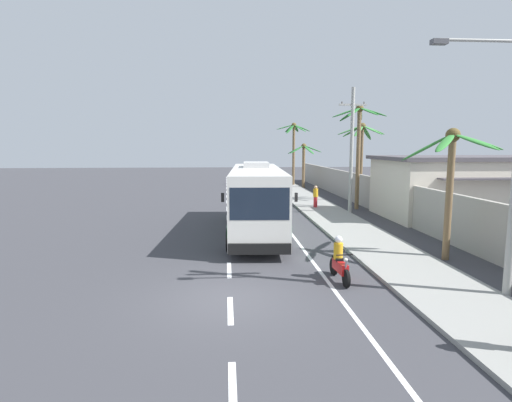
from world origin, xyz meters
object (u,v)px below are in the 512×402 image
Objects in this scene: roadside_building at (466,187)px; motorcycle_trailing at (339,262)px; pedestrian_near_kerb at (316,196)px; palm_fourth at (358,134)px; palm_nearest at (362,142)px; coach_bus_foreground at (256,196)px; motorcycle_beside_bus at (285,199)px; palm_farthest at (294,141)px; utility_pole_mid at (352,149)px; palm_second at (452,163)px; palm_third at (304,157)px.

motorcycle_trailing is at bearing -134.60° from roadside_building.
pedestrian_near_kerb is 0.21× the size of palm_fourth.
pedestrian_near_kerb is 0.25× the size of palm_nearest.
coach_bus_foreground is 6.21× the size of motorcycle_beside_bus.
motorcycle_beside_bus is 0.27× the size of palm_farthest.
palm_farthest is (-3.16, 14.83, 0.28)m from palm_nearest.
coach_bus_foreground reaches higher than pedestrian_near_kerb.
palm_second is (0.51, -11.42, -0.49)m from utility_pole_mid.
pedestrian_near_kerb is (5.00, 7.88, -0.96)m from coach_bus_foreground.
palm_farthest is 0.67× the size of roadside_building.
motorcycle_beside_bus is 0.30× the size of palm_nearest.
palm_second reaches higher than motorcycle_trailing.
motorcycle_beside_bus is at bearing -101.29° from palm_farthest.
pedestrian_near_kerb is at bearing -11.29° from motorcycle_beside_bus.
motorcycle_trailing is 32.13m from palm_third.
palm_nearest reaches higher than roadside_building.
palm_second is at bearing -72.50° from motorcycle_beside_bus.
pedestrian_near_kerb is at bearing -97.50° from palm_third.
motorcycle_trailing is at bearing -109.93° from palm_fourth.
palm_fourth is 1.03× the size of palm_farthest.
motorcycle_trailing is 17.57m from palm_fourth.
utility_pole_mid reaches higher than pedestrian_near_kerb.
motorcycle_trailing is 21.19m from palm_nearest.
palm_nearest reaches higher than motorcycle_trailing.
roadside_building is (4.44, -7.58, -2.98)m from palm_nearest.
utility_pole_mid is (4.58, 13.63, 3.79)m from motorcycle_trailing.
pedestrian_near_kerb is at bearing 154.29° from roadside_building.
pedestrian_near_kerb is 9.98m from roadside_building.
palm_second reaches higher than roadside_building.
motorcycle_beside_bus is 15.43m from palm_second.
roadside_building is at bearing -70.77° from palm_third.
palm_second is (4.53, -14.38, 3.26)m from motorcycle_beside_bus.
palm_nearest is at bearing -78.62° from palm_third.
motorcycle_beside_bus is at bearing 107.50° from palm_second.
motorcycle_trailing is 0.37× the size of palm_second.
palm_farthest is (-1.01, 32.05, 1.34)m from palm_second.
pedestrian_near_kerb is (2.75, 16.16, 0.34)m from motorcycle_trailing.
roadside_building reaches higher than pedestrian_near_kerb.
palm_nearest is (7.24, 19.43, 4.36)m from motorcycle_trailing.
utility_pole_mid reaches higher than palm_farthest.
palm_second is at bearing 23.49° from motorcycle_trailing.
roadside_building is (7.11, -1.78, -2.41)m from utility_pole_mid.
pedestrian_near_kerb is 14.44m from palm_second.
palm_nearest is 1.31× the size of palm_third.
coach_bus_foreground is 1.10× the size of roadside_building.
palm_fourth is at bearing -7.85° from motorcycle_beside_bus.
utility_pole_mid is at bearing -43.09° from pedestrian_near_kerb.
utility_pole_mid reaches higher than roadside_building.
motorcycle_beside_bus is at bearing 143.63° from utility_pole_mid.
palm_fourth reaches higher than roadside_building.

